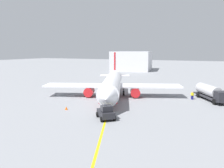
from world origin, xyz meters
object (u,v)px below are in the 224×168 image
(refueling_worker, at_px, (192,96))
(pushback_tug, at_px, (106,113))
(safety_cone_nose, at_px, (66,108))
(fuel_tanker, at_px, (211,92))
(airplane, at_px, (112,85))

(refueling_worker, bearing_deg, pushback_tug, -27.58)
(safety_cone_nose, bearing_deg, fuel_tanker, 129.89)
(airplane, height_order, safety_cone_nose, airplane)
(airplane, relative_size, pushback_tug, 7.92)
(airplane, bearing_deg, safety_cone_nose, -10.88)
(pushback_tug, bearing_deg, airplane, -158.06)
(airplane, distance_m, safety_cone_nose, 14.05)
(fuel_tanker, xyz_separation_m, pushback_tug, (20.97, -14.10, -0.72))
(airplane, xyz_separation_m, fuel_tanker, (-5.58, 20.30, -1.05))
(airplane, xyz_separation_m, safety_cone_nose, (13.57, -2.61, -2.50))
(pushback_tug, relative_size, refueling_worker, 2.37)
(safety_cone_nose, bearing_deg, airplane, 169.12)
(pushback_tug, height_order, refueling_worker, pushback_tug)
(pushback_tug, bearing_deg, fuel_tanker, 146.08)
(fuel_tanker, distance_m, refueling_worker, 3.73)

